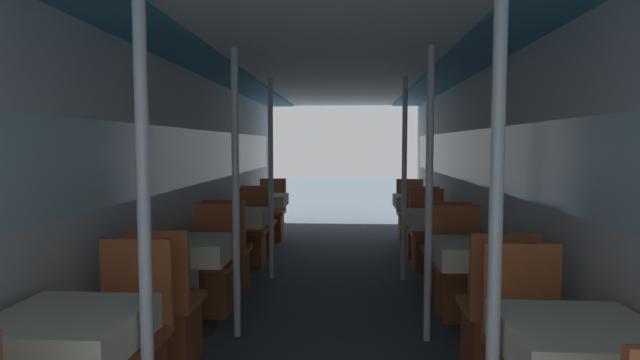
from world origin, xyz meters
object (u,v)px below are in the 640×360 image
Objects in this scene: support_pole_right_1 at (429,196)px; dining_table_right_2 at (436,223)px; dining_table_left_2 at (240,221)px; chair_right_far_1 at (459,283)px; chair_right_far_3 at (411,222)px; chair_left_near_1 at (168,322)px; chair_left_far_1 at (212,279)px; dining_table_left_3 at (266,203)px; chair_left_near_3 at (259,233)px; chair_right_near_3 at (420,235)px; dining_table_left_0 at (69,340)px; dining_table_right_1 at (475,258)px; chair_right_near_2 at (445,266)px; chair_left_far_3 at (272,221)px; chair_right_near_1 at (495,329)px; support_pole_right_0 at (495,238)px; dining_table_right_3 at (415,204)px; chair_left_near_2 at (229,263)px; support_pole_left_2 at (271,179)px; support_pole_left_0 at (144,234)px; dining_table_right_0 at (579,352)px; chair_right_far_2 at (428,244)px; dining_table_left_1 at (192,254)px; support_pole_right_2 at (404,180)px; chair_left_far_2 at (250,242)px; support_pole_left_1 at (236,194)px.

dining_table_right_2 is (0.34, 1.66, -0.46)m from support_pole_right_1.
chair_right_far_1 reaches higher than dining_table_left_2.
chair_right_far_3 is (0.34, 3.85, -0.79)m from support_pole_right_1.
chair_left_far_1 is at bearing 90.00° from chair_left_near_1.
dining_table_left_3 is (0.00, 3.85, 0.34)m from chair_left_near_1.
chair_right_far_1 is 1.00× the size of chair_right_far_3.
chair_right_near_3 is (2.11, 0.00, 0.00)m from chair_left_near_3.
dining_table_left_0 is 0.80× the size of chair_right_near_3.
dining_table_right_1 is 0.80× the size of chair_right_near_2.
chair_left_far_3 is 3.44m from chair_right_near_2.
chair_left_near_1 reaches higher than dining_table_left_3.
support_pole_right_1 is at bearing 122.84° from chair_right_near_1.
dining_table_left_2 is 0.80× the size of chair_right_near_3.
chair_left_far_3 reaches higher than dining_table_right_1.
chair_right_near_3 is at bearing -132.94° from chair_left_far_1.
support_pole_right_0 is 2.91× the size of dining_table_right_3.
chair_right_far_3 is (2.11, 0.00, 0.00)m from chair_left_far_3.
chair_left_near_2 is (0.00, -0.53, -0.34)m from dining_table_left_2.
chair_right_near_3 is (2.11, -0.53, -0.34)m from dining_table_left_3.
dining_table_left_0 is 1.00× the size of dining_table_left_3.
dining_table_left_3 is 0.34× the size of support_pole_right_1.
dining_table_right_1 is (1.77, -1.66, -0.46)m from support_pole_left_2.
chair_left_near_2 is at bearing 147.35° from support_pole_right_1.
chair_left_near_2 is 1.00× the size of chair_right_near_3.
support_pole_left_0 is at bearing -90.00° from support_pole_left_2.
support_pole_left_2 is 3.79m from dining_table_right_0.
chair_left_far_3 is at bearing 110.94° from dining_table_right_0.
dining_table_left_3 is at bearing 90.00° from chair_left_near_2.
dining_table_left_2 is at bearing -28.25° from chair_right_far_1.
support_pole_left_0 is at bearing 98.85° from chair_left_far_1.
dining_table_right_1 is at bearing -90.00° from dining_table_right_3.
chair_right_near_2 and chair_right_far_2 have the same top height.
chair_left_far_1 is 1.00× the size of chair_left_near_2.
chair_left_near_2 is 0.43× the size of support_pole_right_0.
support_pole_right_2 is at bearing 43.22° from dining_table_left_1.
support_pole_right_2 is (1.77, 0.53, 0.79)m from chair_left_near_2.
dining_table_right_0 is at bearing 118.71° from chair_left_far_2.
support_pole_right_0 is at bearing 84.94° from chair_right_far_2.
chair_right_far_1 is (2.11, -3.32, 0.00)m from chair_left_far_3.
chair_right_far_2 reaches higher than dining_table_right_2.
chair_right_far_1 is 3.32m from chair_right_far_3.
support_pole_right_1 is at bearing -96.96° from chair_right_near_3.
dining_table_left_0 and dining_table_right_1 have the same top height.
dining_table_right_1 is 0.80× the size of chair_right_near_3.
chair_left_near_1 reaches higher than dining_table_left_0.
support_pole_left_1 is 2.36m from chair_left_far_2.
support_pole_right_1 is at bearing -57.68° from chair_left_near_3.
support_pole_right_1 is (-0.34, -0.00, 0.46)m from dining_table_right_1.
chair_left_near_2 reaches higher than dining_table_right_1.
support_pole_left_0 is 2.33× the size of chair_right_near_3.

